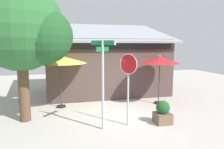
# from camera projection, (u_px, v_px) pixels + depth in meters

# --- Properties ---
(ground_plane) EXTENTS (28.00, 28.00, 0.10)m
(ground_plane) POSITION_uv_depth(u_px,v_px,m) (115.00, 115.00, 9.09)
(ground_plane) COLOR #ADA8A0
(cafe_building) EXTENTS (7.63, 5.60, 4.60)m
(cafe_building) POSITION_uv_depth(u_px,v_px,m) (105.00, 64.00, 13.55)
(cafe_building) COLOR #473833
(cafe_building) RESTS_ON ground
(street_sign_post) EXTENTS (0.74, 0.70, 3.20)m
(street_sign_post) POSITION_uv_depth(u_px,v_px,m) (103.00, 76.00, 7.20)
(street_sign_post) COLOR #A8AAB2
(street_sign_post) RESTS_ON ground
(stop_sign) EXTENTS (0.46, 0.61, 2.71)m
(stop_sign) POSITION_uv_depth(u_px,v_px,m) (128.00, 76.00, 7.60)
(stop_sign) COLOR #A8AAB2
(stop_sign) RESTS_ON ground
(patio_umbrella_mustard_left) EXTENTS (2.56, 2.56, 2.61)m
(patio_umbrella_mustard_left) POSITION_uv_depth(u_px,v_px,m) (60.00, 60.00, 9.80)
(patio_umbrella_mustard_left) COLOR black
(patio_umbrella_mustard_left) RESTS_ON ground
(patio_umbrella_crimson_center) EXTENTS (2.04, 2.04, 2.51)m
(patio_umbrella_crimson_center) POSITION_uv_depth(u_px,v_px,m) (160.00, 61.00, 10.45)
(patio_umbrella_crimson_center) COLOR black
(patio_umbrella_crimson_center) RESTS_ON ground
(shade_tree) EXTENTS (3.61, 3.33, 5.35)m
(shade_tree) POSITION_uv_depth(u_px,v_px,m) (25.00, 30.00, 7.78)
(shade_tree) COLOR brown
(shade_tree) RESTS_ON ground
(sidewalk_planter) EXTENTS (0.60, 0.60, 0.90)m
(sidewalk_planter) POSITION_uv_depth(u_px,v_px,m) (163.00, 113.00, 7.99)
(sidewalk_planter) COLOR brown
(sidewalk_planter) RESTS_ON ground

